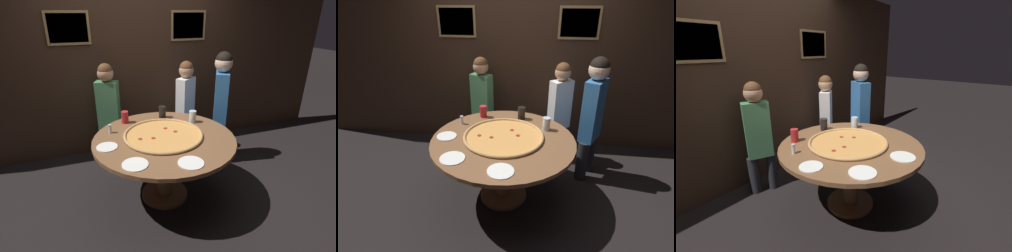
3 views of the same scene
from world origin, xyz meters
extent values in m
plane|color=black|center=(0.00, 0.00, 0.00)|extent=(24.00, 24.00, 0.00)
cube|color=#3D281C|center=(0.00, 1.34, 1.30)|extent=(6.40, 0.06, 2.60)
cube|color=#9E7F4C|center=(-0.80, 1.30, 1.75)|extent=(0.52, 0.02, 0.40)
cube|color=slate|center=(-0.80, 1.29, 1.75)|extent=(0.46, 0.01, 0.34)
cube|color=#9E7F4C|center=(0.80, 1.30, 1.75)|extent=(0.52, 0.02, 0.40)
cube|color=slate|center=(0.80, 1.29, 1.75)|extent=(0.46, 0.01, 0.34)
cylinder|color=brown|center=(0.00, 0.00, 0.72)|extent=(1.48, 1.48, 0.04)
cylinder|color=brown|center=(0.00, 0.00, 0.35)|extent=(0.16, 0.16, 0.70)
cylinder|color=brown|center=(0.00, 0.00, 0.02)|extent=(0.52, 0.52, 0.04)
cylinder|color=#E0994C|center=(0.00, 0.04, 0.75)|extent=(0.80, 0.80, 0.01)
torus|color=tan|center=(0.00, 0.04, 0.76)|extent=(0.84, 0.84, 0.03)
cylinder|color=#A8281E|center=(-0.12, -0.01, 0.75)|extent=(0.04, 0.04, 0.00)
cylinder|color=#A8281E|center=(0.07, 0.18, 0.75)|extent=(0.04, 0.04, 0.00)
cylinder|color=#A8281E|center=(-0.25, 0.02, 0.75)|extent=(0.04, 0.04, 0.00)
cylinder|color=#A8281E|center=(0.15, 0.07, 0.75)|extent=(0.04, 0.04, 0.00)
cylinder|color=silver|center=(0.44, 0.27, 0.81)|extent=(0.08, 0.08, 0.14)
cylinder|color=#B22328|center=(-0.31, 0.52, 0.81)|extent=(0.08, 0.08, 0.14)
cylinder|color=black|center=(0.15, 0.52, 0.81)|extent=(0.09, 0.09, 0.15)
cylinder|color=white|center=(-0.40, -0.42, 0.74)|extent=(0.23, 0.23, 0.01)
cylinder|color=white|center=(-0.59, -0.02, 0.74)|extent=(0.20, 0.20, 0.01)
cylinder|color=white|center=(0.06, -0.55, 0.74)|extent=(0.23, 0.23, 0.01)
cylinder|color=silver|center=(-0.51, 0.29, 0.78)|extent=(0.04, 0.04, 0.08)
cylinder|color=#B7B7BC|center=(-0.51, 0.29, 0.83)|extent=(0.04, 0.04, 0.01)
cylinder|color=#232328|center=(1.02, 0.64, 0.26)|extent=(0.19, 0.19, 0.52)
cylinder|color=#232328|center=(0.91, 0.44, 0.26)|extent=(0.19, 0.19, 0.52)
cube|color=#3370B2|center=(0.96, 0.54, 0.88)|extent=(0.30, 0.35, 0.72)
sphere|color=beige|center=(0.96, 0.54, 1.35)|extent=(0.22, 0.22, 0.22)
sphere|color=black|center=(0.96, 0.54, 1.39)|extent=(0.21, 0.21, 0.21)
cylinder|color=#232328|center=(-0.34, 0.97, 0.23)|extent=(0.16, 0.16, 0.47)
cylinder|color=#232328|center=(-0.53, 1.06, 0.23)|extent=(0.16, 0.16, 0.47)
cube|color=#4C8C59|center=(-0.43, 1.02, 0.80)|extent=(0.32, 0.25, 0.65)
sphere|color=tan|center=(-0.43, 1.02, 1.22)|extent=(0.20, 0.20, 0.20)
sphere|color=brown|center=(-0.43, 1.02, 1.26)|extent=(0.19, 0.19, 0.19)
cylinder|color=#232328|center=(0.71, 0.97, 0.23)|extent=(0.17, 0.17, 0.46)
cylinder|color=#232328|center=(0.54, 0.85, 0.23)|extent=(0.17, 0.17, 0.46)
cube|color=white|center=(0.62, 0.91, 0.79)|extent=(0.31, 0.28, 0.65)
sphere|color=tan|center=(0.62, 0.91, 1.21)|extent=(0.20, 0.20, 0.20)
sphere|color=brown|center=(0.62, 0.91, 1.24)|extent=(0.18, 0.18, 0.18)
camera|label=1|loc=(-0.77, -2.32, 1.96)|focal=28.00mm
camera|label=2|loc=(0.33, -2.32, 2.06)|focal=28.00mm
camera|label=3|loc=(-1.74, -1.27, 1.67)|focal=24.00mm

